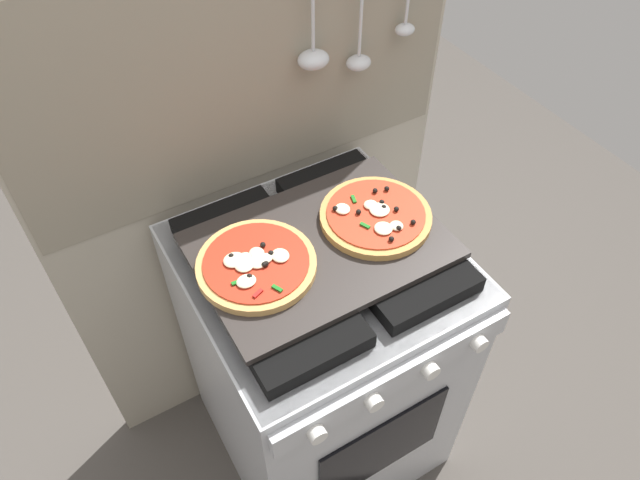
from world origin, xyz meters
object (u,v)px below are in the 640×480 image
baking_tray (320,246)px  pizza_right (376,216)px  stove (320,357)px  pizza_left (256,264)px

baking_tray → pizza_right: (0.15, -0.00, 0.02)m
stove → pizza_right: (0.15, -0.00, 0.48)m
stove → pizza_left: pizza_left is taller
stove → baking_tray: 0.46m
baking_tray → pizza_left: 0.15m
stove → pizza_left: 0.50m
stove → pizza_left: size_ratio=3.53×
baking_tray → stove: bearing=-90.0°
pizza_right → baking_tray: bearing=179.3°
baking_tray → pizza_right: size_ratio=2.12×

